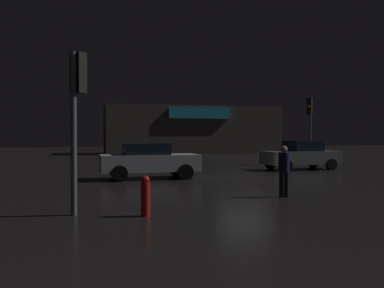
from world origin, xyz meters
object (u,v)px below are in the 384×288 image
object	(u,v)px
store_building	(191,130)
traffic_signal_main	(77,99)
fire_hydrant	(145,196)
car_far	(301,155)
traffic_signal_cross_left	(310,118)
pedestrian	(284,167)
car_near	(149,160)

from	to	relation	value
store_building	traffic_signal_main	bearing A→B (deg)	-108.47
fire_hydrant	car_far	bearing A→B (deg)	46.93
traffic_signal_main	car_far	world-z (taller)	traffic_signal_main
traffic_signal_cross_left	pedestrian	xyz separation A→B (m)	(-8.45, -12.67, -2.22)
traffic_signal_cross_left	car_far	bearing A→B (deg)	-126.84
store_building	traffic_signal_cross_left	bearing A→B (deg)	-82.16
pedestrian	fire_hydrant	distance (m)	4.93
store_building	car_near	xyz separation A→B (m)	(-8.83, -27.18, -1.82)
traffic_signal_main	pedestrian	world-z (taller)	traffic_signal_main
traffic_signal_cross_left	car_near	bearing A→B (deg)	-151.71
car_near	fire_hydrant	size ratio (longest dim) A/B	4.58
traffic_signal_main	traffic_signal_cross_left	size ratio (longest dim) A/B	0.87
car_far	pedestrian	size ratio (longest dim) A/B	2.80
traffic_signal_main	store_building	bearing A→B (deg)	71.53
car_near	car_far	xyz separation A→B (m)	(9.04, 2.74, 0.00)
traffic_signal_cross_left	car_far	size ratio (longest dim) A/B	1.01
car_near	fire_hydrant	world-z (taller)	car_near
traffic_signal_main	car_far	bearing A→B (deg)	41.32
car_far	traffic_signal_cross_left	bearing A→B (deg)	53.16
traffic_signal_cross_left	car_near	xyz separation A→B (m)	(-11.70, -6.30, -2.32)
store_building	fire_hydrant	bearing A→B (deg)	-105.90
traffic_signal_main	car_near	world-z (taller)	traffic_signal_main
car_far	store_building	bearing A→B (deg)	90.49
car_near	pedestrian	xyz separation A→B (m)	(3.25, -6.37, 0.09)
pedestrian	fire_hydrant	bearing A→B (deg)	-156.99
traffic_signal_cross_left	fire_hydrant	size ratio (longest dim) A/B	4.69
store_building	car_near	distance (m)	28.63
traffic_signal_cross_left	pedestrian	world-z (taller)	traffic_signal_cross_left
store_building	car_far	world-z (taller)	store_building
car_near	car_far	world-z (taller)	car_far
traffic_signal_cross_left	store_building	bearing A→B (deg)	97.84
traffic_signal_main	pedestrian	bearing A→B (deg)	12.16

